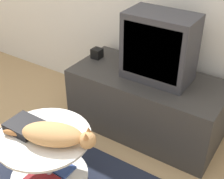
% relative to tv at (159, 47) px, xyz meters
% --- Properties ---
extents(tv_stand, '(1.27, 0.59, 0.53)m').
position_rel_tv_xyz_m(tv_stand, '(-0.07, -0.02, -0.53)').
color(tv_stand, '#33302D').
rests_on(tv_stand, ground_plane).
extents(tv, '(0.53, 0.32, 0.53)m').
position_rel_tv_xyz_m(tv, '(0.00, 0.00, 0.00)').
color(tv, '#333338').
rests_on(tv, tv_stand).
extents(speaker, '(0.09, 0.09, 0.09)m').
position_rel_tv_xyz_m(speaker, '(-0.61, 0.03, -0.22)').
color(speaker, black).
rests_on(speaker, tv_stand).
extents(coffee_table, '(0.60, 0.60, 0.48)m').
position_rel_tv_xyz_m(coffee_table, '(-0.30, -0.99, -0.49)').
color(coffee_table, '#B2B2B7').
rests_on(coffee_table, rug).
extents(dvd_box, '(0.21, 0.19, 0.05)m').
position_rel_tv_xyz_m(dvd_box, '(-0.45, -1.01, -0.28)').
color(dvd_box, black).
rests_on(dvd_box, coffee_table).
extents(cat, '(0.58, 0.32, 0.13)m').
position_rel_tv_xyz_m(cat, '(-0.19, -0.99, -0.24)').
color(cat, tan).
rests_on(cat, coffee_table).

